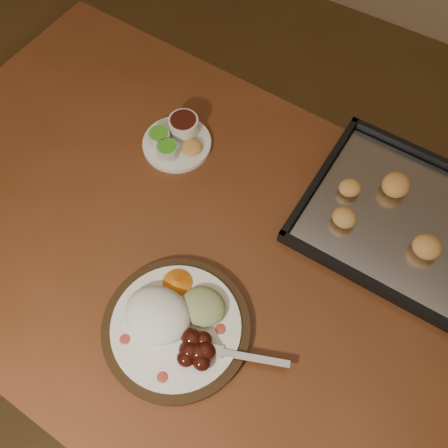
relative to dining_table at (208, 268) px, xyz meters
The scene contains 5 objects.
ground 0.69m from the dining_table, 121.19° to the right, with size 4.00×4.00×0.00m, color brown.
dining_table is the anchor object (origin of this frame).
dinner_plate 0.21m from the dining_table, 78.98° to the right, with size 0.37×0.29×0.07m.
condiment_saucer 0.31m from the dining_table, 135.55° to the left, with size 0.16×0.16×0.05m.
baking_tray 0.47m from the dining_table, 36.12° to the left, with size 0.51×0.38×0.05m.
Camera 1 is at (0.37, -0.19, 1.70)m, focal length 40.00 mm.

